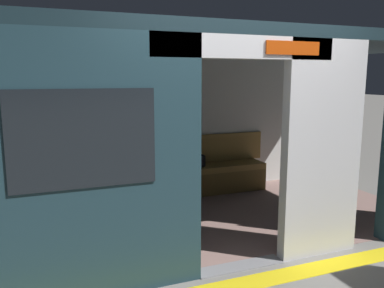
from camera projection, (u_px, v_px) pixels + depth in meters
The scene contains 8 objects.
ground_plane at pixel (240, 267), 3.78m from camera, with size 60.00×60.00×0.00m, color gray.
platform_edge_strip at pixel (256, 281), 3.50m from camera, with size 8.00×0.24×0.01m, color yellow.
train_car at pixel (189, 102), 4.64m from camera, with size 6.40×2.84×2.28m.
bench_seat at pixel (166, 176), 5.86m from camera, with size 3.26×0.44×0.44m.
person_seated at pixel (169, 155), 5.77m from camera, with size 0.55×0.70×1.17m.
handbag at pixel (196, 161), 6.04m from camera, with size 0.26×0.15×0.17m.
book at pixel (139, 170), 5.77m from camera, with size 0.15×0.22×0.03m, color #26598C.
grab_pole_door at pixel (188, 153), 3.82m from camera, with size 0.04×0.04×2.14m, color silver.
Camera 1 is at (1.71, 3.11, 1.80)m, focal length 36.75 mm.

